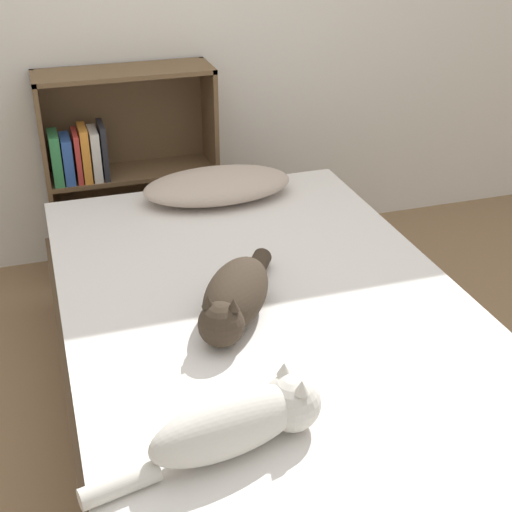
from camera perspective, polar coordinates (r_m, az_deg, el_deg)
ground_plane at (r=2.48m, az=1.14°, el=-13.98°), size 8.00×8.00×0.00m
bed at (r=2.32m, az=1.20°, el=-9.48°), size 1.27×2.09×0.50m
pillow at (r=2.89m, az=-3.09°, el=5.67°), size 0.60×0.33×0.11m
cat_light at (r=1.66m, az=-1.10°, el=-13.06°), size 0.58×0.21×0.16m
cat_dark at (r=2.09m, az=-1.71°, el=-3.33°), size 0.37×0.49×0.16m
bookshelf at (r=3.34m, az=-10.65°, el=7.08°), size 0.76×0.26×0.93m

